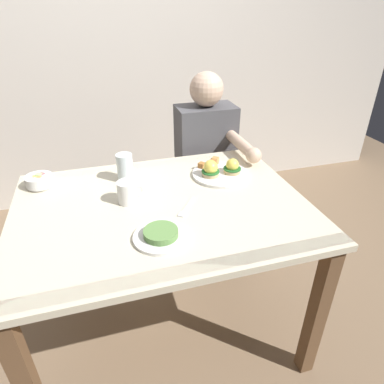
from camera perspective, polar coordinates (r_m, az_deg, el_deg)
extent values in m
plane|color=#7F664C|center=(1.89, -4.08, -21.51)|extent=(6.00, 6.00, 0.00)
cube|color=silver|center=(2.68, -13.14, 25.49)|extent=(4.80, 0.10, 2.60)
cube|color=beige|center=(1.40, -5.14, -2.67)|extent=(1.20, 0.90, 0.03)
cube|color=#B23838|center=(1.08, -0.67, -13.16)|extent=(1.20, 0.06, 0.00)
cube|color=#B23838|center=(1.74, -7.89, 4.52)|extent=(1.20, 0.06, 0.00)
cube|color=brown|center=(1.56, 20.47, -18.74)|extent=(0.06, 0.06, 0.71)
cube|color=brown|center=(1.95, -23.33, -7.99)|extent=(0.06, 0.06, 0.71)
cube|color=brown|center=(2.07, 8.06, -3.22)|extent=(0.06, 0.06, 0.71)
cylinder|color=white|center=(1.62, 4.86, 3.02)|extent=(0.27, 0.27, 0.01)
cylinder|color=tan|center=(1.59, 3.15, 3.13)|extent=(0.08, 0.08, 0.02)
cylinder|color=#286B2D|center=(1.58, 3.16, 3.52)|extent=(0.08, 0.08, 0.01)
sphere|color=#F7DB56|center=(1.57, 3.18, 4.23)|extent=(0.07, 0.07, 0.07)
cylinder|color=tan|center=(1.62, 6.82, 3.61)|extent=(0.08, 0.08, 0.02)
cylinder|color=#236028|center=(1.62, 6.85, 3.99)|extent=(0.08, 0.08, 0.01)
sphere|color=#F7DB56|center=(1.61, 6.89, 4.62)|extent=(0.06, 0.06, 0.06)
cube|color=#AD7038|center=(1.66, 1.65, 4.59)|extent=(0.04, 0.04, 0.03)
cube|color=tan|center=(1.70, 3.94, 5.33)|extent=(0.04, 0.04, 0.04)
cube|color=tan|center=(1.67, 3.23, 4.81)|extent=(0.04, 0.04, 0.03)
cube|color=#AD7038|center=(1.67, 3.69, 4.98)|extent=(0.03, 0.03, 0.04)
cylinder|color=white|center=(1.67, -24.34, 0.98)|extent=(0.10, 0.10, 0.01)
cylinder|color=white|center=(1.65, -24.53, 1.81)|extent=(0.12, 0.12, 0.04)
cube|color=#B7E093|center=(1.66, -24.45, 1.74)|extent=(0.03, 0.03, 0.02)
cube|color=#EA6B70|center=(1.65, -23.91, 2.01)|extent=(0.03, 0.03, 0.03)
cube|color=#EA6B70|center=(1.66, -24.19, 2.49)|extent=(0.04, 0.04, 0.03)
cube|color=#F4DB66|center=(1.65, -24.99, 2.12)|extent=(0.03, 0.03, 0.02)
cube|color=#EA6B70|center=(1.66, -25.32, 1.62)|extent=(0.03, 0.03, 0.02)
cube|color=#F4A85B|center=(1.65, -24.56, 1.86)|extent=(0.03, 0.03, 0.02)
cube|color=#B7E093|center=(1.63, -24.37, 1.67)|extent=(0.03, 0.03, 0.02)
cube|color=#B7E093|center=(1.65, -24.57, 2.40)|extent=(0.03, 0.03, 0.03)
cube|color=#F4A85B|center=(1.64, -24.47, 2.08)|extent=(0.03, 0.03, 0.02)
cylinder|color=white|center=(1.41, -10.97, -0.05)|extent=(0.08, 0.08, 0.09)
cylinder|color=black|center=(1.39, -11.14, 1.43)|extent=(0.07, 0.07, 0.01)
torus|color=white|center=(1.41, -9.25, 0.26)|extent=(0.06, 0.02, 0.06)
cube|color=silver|center=(1.39, -0.57, -2.12)|extent=(0.08, 0.10, 0.00)
cube|color=silver|center=(1.32, -1.75, -3.80)|extent=(0.04, 0.04, 0.00)
cylinder|color=silver|center=(1.58, -11.31, 4.08)|extent=(0.07, 0.07, 0.13)
cylinder|color=silver|center=(1.59, -11.20, 3.06)|extent=(0.07, 0.07, 0.07)
cylinder|color=white|center=(1.21, -5.28, -7.60)|extent=(0.20, 0.20, 0.01)
cylinder|color=#66934C|center=(1.19, -5.32, -6.92)|extent=(0.12, 0.12, 0.02)
cylinder|color=#33333D|center=(2.17, 0.60, -5.32)|extent=(0.11, 0.11, 0.45)
cylinder|color=#33333D|center=(2.22, 5.06, -4.54)|extent=(0.11, 0.11, 0.45)
cube|color=#4C4C51|center=(2.05, 2.28, 7.61)|extent=(0.34, 0.20, 0.50)
sphere|color=beige|center=(1.94, 2.49, 17.06)|extent=(0.19, 0.19, 0.19)
cylinder|color=beige|center=(1.84, 8.42, 7.97)|extent=(0.06, 0.30, 0.06)
sphere|color=beige|center=(1.71, 10.44, 6.12)|extent=(0.08, 0.08, 0.08)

